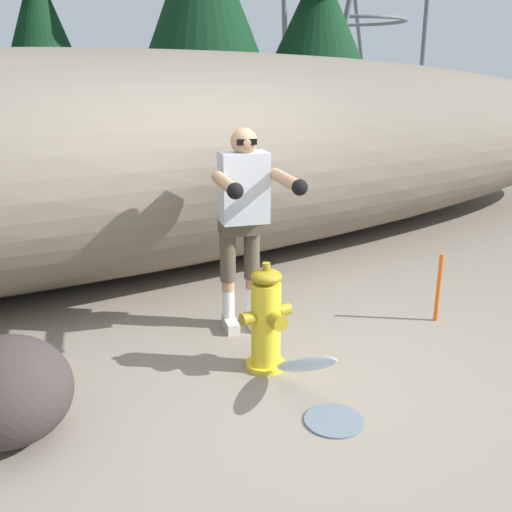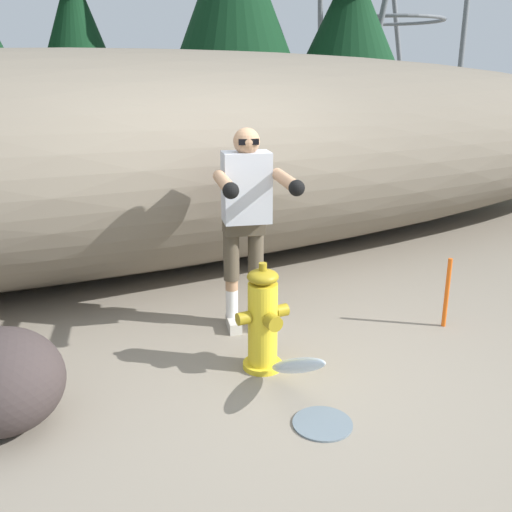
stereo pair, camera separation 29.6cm
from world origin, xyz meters
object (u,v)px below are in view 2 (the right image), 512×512
object	(u,v)px
utility_worker	(246,207)
boulder_mid	(1,381)
fire_hydrant	(263,321)
survey_stake	(447,293)

from	to	relation	value
utility_worker	boulder_mid	distance (m)	2.10
fire_hydrant	survey_stake	distance (m)	1.69
fire_hydrant	utility_worker	size ratio (longest dim) A/B	0.48
utility_worker	boulder_mid	size ratio (longest dim) A/B	2.14
survey_stake	utility_worker	bearing A→B (deg)	156.14
boulder_mid	survey_stake	size ratio (longest dim) A/B	1.29
fire_hydrant	boulder_mid	distance (m)	1.72
utility_worker	fire_hydrant	bearing A→B (deg)	0.11
fire_hydrant	boulder_mid	world-z (taller)	fire_hydrant
boulder_mid	survey_stake	world-z (taller)	boulder_mid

